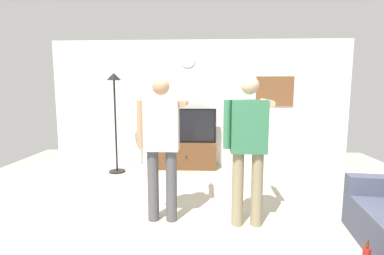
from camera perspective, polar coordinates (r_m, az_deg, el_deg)
name	(u,v)px	position (r m, az deg, el deg)	size (l,w,h in m)	color
ground_plane	(193,225)	(3.73, 0.28, -18.80)	(8.40, 8.40, 0.00)	#B2A893
back_wall	(199,103)	(6.30, 1.44, 4.85)	(6.40, 0.10, 2.70)	silver
tv_stand	(187,155)	(6.11, -1.01, -5.52)	(1.22, 0.55, 0.53)	brown
television	(187,126)	(6.05, -0.99, 0.36)	(1.22, 0.07, 0.72)	black
wall_clock	(188,60)	(6.27, -0.87, 13.33)	(0.31, 0.31, 0.03)	white
framed_picture	(275,91)	(6.40, 16.14, 6.93)	(0.79, 0.04, 0.63)	brown
floor_lamp	(115,102)	(5.80, -15.14, 4.92)	(0.32, 0.32, 1.97)	black
person_standing_nearer_lamp	(162,141)	(3.56, -6.03, -2.67)	(0.60, 0.78, 1.80)	#4C4C51
person_standing_nearer_couch	(248,142)	(3.48, 11.17, -2.91)	(0.60, 0.78, 1.81)	gray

